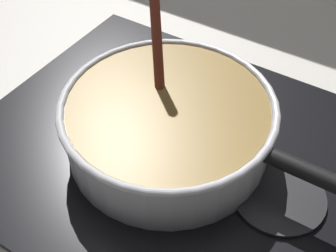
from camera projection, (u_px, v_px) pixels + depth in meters
ground at (94, 196)px, 0.61m from camera, size 2.40×1.60×0.04m
hob_plate at (168, 148)px, 0.64m from camera, size 0.56×0.48×0.01m
burner_ring at (168, 143)px, 0.63m from camera, size 0.20×0.20×0.01m
spare_burner at (278, 196)px, 0.57m from camera, size 0.12×0.12×0.01m
cooking_pan at (169, 123)px, 0.60m from camera, size 0.42×0.29×0.29m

